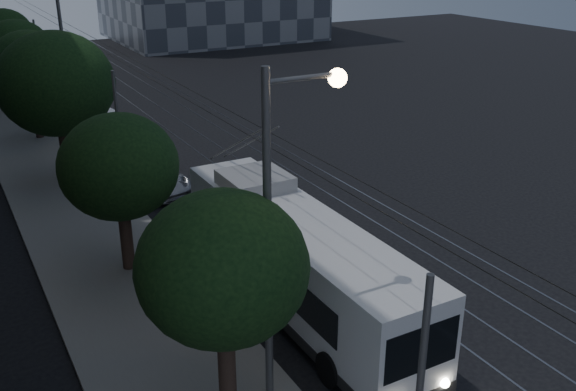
{
  "coord_description": "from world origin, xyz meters",
  "views": [
    {
      "loc": [
        -11.99,
        -17.06,
        11.26
      ],
      "look_at": [
        -0.78,
        2.98,
        1.92
      ],
      "focal_mm": 40.0,
      "sensor_mm": 36.0,
      "label": 1
    }
  ],
  "objects_px": {
    "car_white_d": "(80,91)",
    "streetlamp_far": "(70,34)",
    "pickup_silver": "(148,176)",
    "car_white_c": "(88,110)",
    "car_white_a": "(139,142)",
    "car_white_b": "(95,133)",
    "trolleybus": "(295,258)",
    "streetlamp_near": "(282,210)"
  },
  "relations": [
    {
      "from": "trolleybus",
      "to": "streetlamp_far",
      "type": "relative_size",
      "value": 1.22
    },
    {
      "from": "streetlamp_near",
      "to": "car_white_b",
      "type": "bearing_deg",
      "value": 87.42
    },
    {
      "from": "car_white_b",
      "to": "streetlamp_near",
      "type": "height_order",
      "value": "streetlamp_near"
    },
    {
      "from": "car_white_a",
      "to": "car_white_b",
      "type": "height_order",
      "value": "car_white_a"
    },
    {
      "from": "streetlamp_near",
      "to": "streetlamp_far",
      "type": "distance_m",
      "value": 25.96
    },
    {
      "from": "pickup_silver",
      "to": "streetlamp_far",
      "type": "xyz_separation_m",
      "value": [
        -0.89,
        9.97,
        5.39
      ]
    },
    {
      "from": "car_white_a",
      "to": "streetlamp_near",
      "type": "distance_m",
      "value": 22.04
    },
    {
      "from": "car_white_b",
      "to": "streetlamp_near",
      "type": "bearing_deg",
      "value": -78.98
    },
    {
      "from": "streetlamp_far",
      "to": "pickup_silver",
      "type": "bearing_deg",
      "value": -84.92
    },
    {
      "from": "trolleybus",
      "to": "car_white_b",
      "type": "distance_m",
      "value": 20.88
    },
    {
      "from": "car_white_d",
      "to": "pickup_silver",
      "type": "bearing_deg",
      "value": -87.78
    },
    {
      "from": "car_white_b",
      "to": "car_white_c",
      "type": "bearing_deg",
      "value": 95.34
    },
    {
      "from": "car_white_b",
      "to": "car_white_d",
      "type": "distance_m",
      "value": 11.4
    },
    {
      "from": "car_white_c",
      "to": "streetlamp_far",
      "type": "bearing_deg",
      "value": -129.09
    },
    {
      "from": "trolleybus",
      "to": "streetlamp_near",
      "type": "distance_m",
      "value": 5.77
    },
    {
      "from": "car_white_c",
      "to": "streetlamp_near",
      "type": "relative_size",
      "value": 0.53
    },
    {
      "from": "streetlamp_far",
      "to": "streetlamp_near",
      "type": "bearing_deg",
      "value": -91.37
    },
    {
      "from": "trolleybus",
      "to": "car_white_c",
      "type": "bearing_deg",
      "value": 91.6
    },
    {
      "from": "streetlamp_far",
      "to": "car_white_d",
      "type": "bearing_deg",
      "value": 78.09
    },
    {
      "from": "car_white_c",
      "to": "pickup_silver",
      "type": "bearing_deg",
      "value": -111.84
    },
    {
      "from": "trolleybus",
      "to": "car_white_c",
      "type": "xyz_separation_m",
      "value": [
        -0.67,
        25.8,
        -0.94
      ]
    },
    {
      "from": "streetlamp_near",
      "to": "trolleybus",
      "type": "bearing_deg",
      "value": 56.1
    },
    {
      "from": "car_white_d",
      "to": "streetlamp_near",
      "type": "relative_size",
      "value": 0.47
    },
    {
      "from": "car_white_d",
      "to": "streetlamp_far",
      "type": "xyz_separation_m",
      "value": [
        -2.08,
        -9.88,
        5.41
      ]
    },
    {
      "from": "car_white_d",
      "to": "car_white_b",
      "type": "bearing_deg",
      "value": -92.4
    },
    {
      "from": "car_white_a",
      "to": "car_white_b",
      "type": "distance_m",
      "value": 3.53
    },
    {
      "from": "car_white_c",
      "to": "streetlamp_far",
      "type": "height_order",
      "value": "streetlamp_far"
    },
    {
      "from": "car_white_a",
      "to": "streetlamp_near",
      "type": "height_order",
      "value": "streetlamp_near"
    },
    {
      "from": "car_white_b",
      "to": "car_white_d",
      "type": "relative_size",
      "value": 1.1
    },
    {
      "from": "trolleybus",
      "to": "car_white_b",
      "type": "xyz_separation_m",
      "value": [
        -1.4,
        20.8,
        -1.04
      ]
    },
    {
      "from": "pickup_silver",
      "to": "car_white_c",
      "type": "distance_m",
      "value": 13.56
    },
    {
      "from": "car_white_c",
      "to": "streetlamp_far",
      "type": "xyz_separation_m",
      "value": [
        -1.21,
        -3.59,
        5.35
      ]
    },
    {
      "from": "trolleybus",
      "to": "pickup_silver",
      "type": "height_order",
      "value": "trolleybus"
    },
    {
      "from": "pickup_silver",
      "to": "car_white_d",
      "type": "relative_size",
      "value": 1.27
    },
    {
      "from": "trolleybus",
      "to": "pickup_silver",
      "type": "relative_size",
      "value": 2.38
    },
    {
      "from": "car_white_b",
      "to": "car_white_c",
      "type": "distance_m",
      "value": 5.05
    },
    {
      "from": "trolleybus",
      "to": "car_white_a",
      "type": "height_order",
      "value": "trolleybus"
    },
    {
      "from": "car_white_a",
      "to": "car_white_c",
      "type": "relative_size",
      "value": 0.91
    },
    {
      "from": "car_white_a",
      "to": "car_white_b",
      "type": "xyz_separation_m",
      "value": [
        -1.6,
        3.15,
        -0.06
      ]
    },
    {
      "from": "pickup_silver",
      "to": "streetlamp_near",
      "type": "height_order",
      "value": "streetlamp_near"
    },
    {
      "from": "car_white_a",
      "to": "car_white_c",
      "type": "xyz_separation_m",
      "value": [
        -0.87,
        8.15,
        0.04
      ]
    },
    {
      "from": "trolleybus",
      "to": "car_white_c",
      "type": "height_order",
      "value": "trolleybus"
    }
  ]
}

